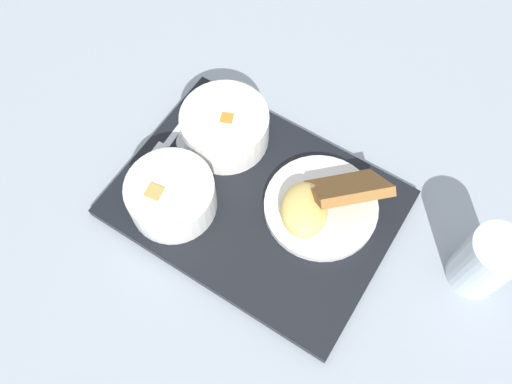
# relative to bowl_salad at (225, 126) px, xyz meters

# --- Properties ---
(ground_plane) EXTENTS (4.00, 4.00, 0.00)m
(ground_plane) POSITION_rel_bowl_salad_xyz_m (0.11, -0.06, -0.05)
(ground_plane) COLOR #99A3AD
(serving_tray) EXTENTS (0.43, 0.33, 0.02)m
(serving_tray) POSITION_rel_bowl_salad_xyz_m (0.11, -0.06, -0.04)
(serving_tray) COLOR black
(serving_tray) RESTS_ON ground_plane
(bowl_salad) EXTENTS (0.14, 0.14, 0.06)m
(bowl_salad) POSITION_rel_bowl_salad_xyz_m (0.00, 0.00, 0.00)
(bowl_salad) COLOR white
(bowl_salad) RESTS_ON serving_tray
(bowl_soup) EXTENTS (0.13, 0.13, 0.06)m
(bowl_soup) POSITION_rel_bowl_salad_xyz_m (0.01, -0.14, -0.00)
(bowl_soup) COLOR white
(bowl_soup) RESTS_ON serving_tray
(plate_main) EXTENTS (0.17, 0.18, 0.09)m
(plate_main) POSITION_rel_bowl_salad_xyz_m (0.19, -0.01, -0.01)
(plate_main) COLOR white
(plate_main) RESTS_ON serving_tray
(knife) EXTENTS (0.04, 0.21, 0.02)m
(knife) POSITION_rel_bowl_salad_xyz_m (-0.06, -0.10, -0.03)
(knife) COLOR silver
(knife) RESTS_ON serving_tray
(spoon) EXTENTS (0.05, 0.15, 0.01)m
(spoon) POSITION_rel_bowl_salad_xyz_m (-0.04, -0.07, -0.03)
(spoon) COLOR silver
(spoon) RESTS_ON serving_tray
(glass_water) EXTENTS (0.08, 0.08, 0.11)m
(glass_water) POSITION_rel_bowl_salad_xyz_m (0.42, 0.04, -0.00)
(glass_water) COLOR silver
(glass_water) RESTS_ON ground_plane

